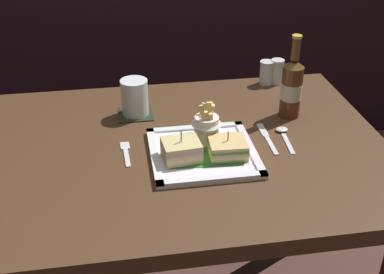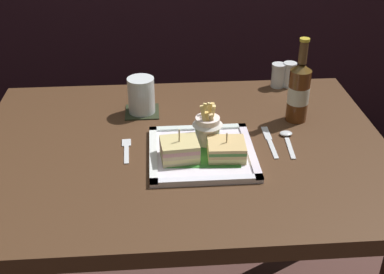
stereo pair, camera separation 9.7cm
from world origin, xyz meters
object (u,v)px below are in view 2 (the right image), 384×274
at_px(sandwich_half_left, 179,150).
at_px(fork, 126,149).
at_px(beer_bottle, 299,91).
at_px(knife, 269,140).
at_px(pepper_shaker, 289,76).
at_px(fries_cup, 208,125).
at_px(water_glass, 141,97).
at_px(salt_shaker, 278,77).
at_px(sandwich_half_right, 226,149).
at_px(dining_table, 183,179).
at_px(square_plate, 202,153).
at_px(spoon, 287,137).

xyz_separation_m(sandwich_half_left, fork, (-0.14, 0.07, -0.03)).
distance_m(beer_bottle, knife, 0.18).
bearing_deg(pepper_shaker, fries_cup, -130.54).
height_order(sandwich_half_left, beer_bottle, beer_bottle).
relative_size(fork, knife, 0.73).
xyz_separation_m(water_glass, salt_shaker, (0.45, 0.15, -0.01)).
bearing_deg(knife, sandwich_half_right, -147.15).
distance_m(beer_bottle, pepper_shaker, 0.24).
height_order(fries_cup, pepper_shaker, fries_cup).
xyz_separation_m(dining_table, square_plate, (0.05, -0.06, 0.12)).
relative_size(sandwich_half_left, knife, 0.60).
bearing_deg(fries_cup, dining_table, 173.56).
distance_m(sandwich_half_left, spoon, 0.31).
bearing_deg(spoon, sandwich_half_left, -163.00).
relative_size(water_glass, knife, 0.64).
bearing_deg(sandwich_half_right, salt_shaker, 62.01).
bearing_deg(knife, dining_table, -179.21).
relative_size(fork, pepper_shaker, 1.47).
bearing_deg(beer_bottle, dining_table, -160.64).
bearing_deg(sandwich_half_left, spoon, 17.00).
relative_size(beer_bottle, water_glass, 2.31).
distance_m(beer_bottle, fork, 0.51).
distance_m(dining_table, pepper_shaker, 0.53).
height_order(dining_table, pepper_shaker, pepper_shaker).
bearing_deg(sandwich_half_right, spoon, 26.85).
bearing_deg(salt_shaker, spoon, -98.27).
bearing_deg(knife, beer_bottle, 48.68).
xyz_separation_m(fries_cup, knife, (0.17, 0.01, -0.06)).
xyz_separation_m(fries_cup, salt_shaker, (0.27, 0.36, -0.03)).
xyz_separation_m(square_plate, salt_shaker, (0.29, 0.41, 0.03)).
bearing_deg(fork, fries_cup, 1.49).
height_order(knife, spoon, spoon).
relative_size(dining_table, fries_cup, 9.52).
distance_m(sandwich_half_right, knife, 0.16).
distance_m(dining_table, spoon, 0.31).
height_order(beer_bottle, fork, beer_bottle).
bearing_deg(fork, pepper_shaker, 34.98).
bearing_deg(sandwich_half_right, beer_bottle, 40.74).
height_order(sandwich_half_right, spoon, sandwich_half_right).
distance_m(square_plate, knife, 0.20).
height_order(sandwich_half_left, water_glass, water_glass).
height_order(square_plate, knife, square_plate).
relative_size(beer_bottle, fork, 2.03).
distance_m(sandwich_half_left, knife, 0.26).
xyz_separation_m(square_plate, sandwich_half_left, (-0.06, -0.02, 0.03)).
bearing_deg(knife, salt_shaker, 74.03).
bearing_deg(spoon, fries_cup, -175.36).
relative_size(sandwich_half_right, spoon, 0.71).
relative_size(dining_table, fork, 9.09).
relative_size(fork, salt_shaker, 1.53).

